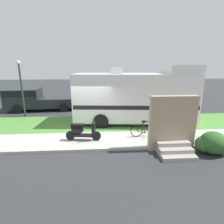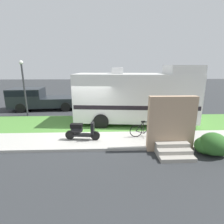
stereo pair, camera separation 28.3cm
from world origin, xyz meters
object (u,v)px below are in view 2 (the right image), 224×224
Objects in this scene: motorhome_rv at (137,97)px; scooter at (81,131)px; pickup_truck_near at (39,98)px; bicycle at (147,130)px; street_lamp_post at (24,83)px; bottle_green at (162,137)px.

motorhome_rv reaches higher than scooter.
motorhome_rv is at bearing -27.55° from pickup_truck_near.
street_lamp_post is at bearing 149.88° from bicycle.
bicycle is at bearing -30.12° from street_lamp_post.
street_lamp_post is (-0.18, -1.98, 1.46)m from pickup_truck_near.
pickup_truck_near is (-7.54, 3.93, -0.77)m from motorhome_rv.
motorhome_rv is at bearing 41.92° from scooter.
bottle_green is at bearing -74.59° from motorhome_rv.
scooter is 0.98× the size of bicycle.
pickup_truck_near is at bearing 123.07° from scooter.
street_lamp_post reaches higher than scooter.
scooter reaches higher than bottle_green.
pickup_truck_near is (-4.40, 6.76, 0.39)m from scooter.
pickup_truck_near is (-7.64, 6.52, 0.48)m from bicycle.
street_lamp_post reaches higher than bottle_green.
bicycle is 0.81m from bottle_green.
pickup_truck_near is at bearing 139.52° from bicycle.
scooter reaches higher than bicycle.
scooter is at bearing 178.80° from bottle_green.
bottle_green is 0.07× the size of street_lamp_post.
bicycle is (0.10, -2.59, -1.24)m from motorhome_rv.
scooter is 3.25m from bicycle.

